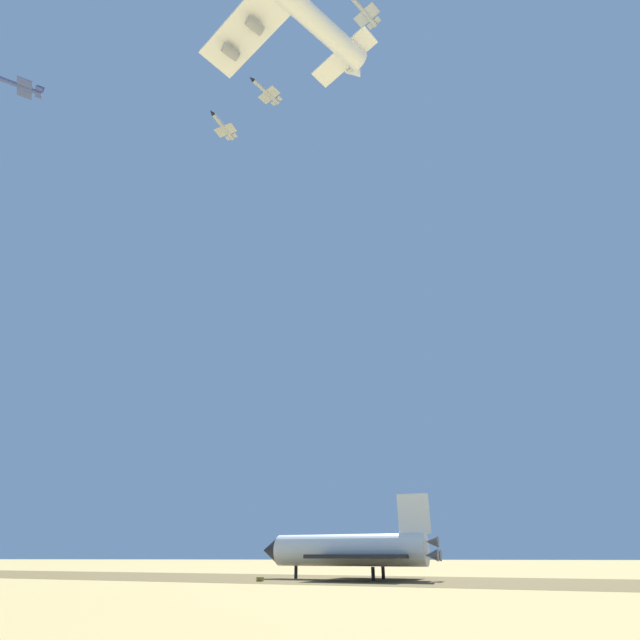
{
  "coord_description": "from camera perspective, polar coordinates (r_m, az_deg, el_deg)",
  "views": [
    {
      "loc": [
        -15.35,
        110.99,
        4.26
      ],
      "look_at": [
        2.3,
        12.02,
        53.39
      ],
      "focal_mm": 27.17,
      "sensor_mm": 36.0,
      "label": 1
    }
  ],
  "objects": [
    {
      "name": "ground_plane",
      "position": [
        112.12,
        2.54,
        -28.2
      ],
      "size": [
        1200.0,
        1200.0,
        0.0
      ],
      "primitive_type": "plane",
      "color": "tan"
    },
    {
      "name": "runway_strip",
      "position": [
        110.79,
        3.54,
        -28.2
      ],
      "size": [
        439.42,
        135.49,
        0.02
      ],
      "primitive_type": "cube",
      "rotation": [
        0.0,
        0.0,
        -0.21
      ],
      "color": "brown",
      "rests_on": "ground"
    },
    {
      "name": "space_shuttle",
      "position": [
        110.89,
        3.16,
        -25.45
      ],
      "size": [
        38.71,
        27.25,
        15.8
      ],
      "rotation": [
        0.0,
        0.0,
        -0.21
      ],
      "color": "white",
      "rests_on": "ground"
    },
    {
      "name": "chase_jet_lead",
      "position": [
        201.49,
        -31.91,
        22.38
      ],
      "size": [
        13.56,
        12.0,
        4.0
      ],
      "rotation": [
        0.0,
        0.0,
        0.69
      ],
      "color": "#38478C"
    },
    {
      "name": "chase_jet_left_wing",
      "position": [
        204.14,
        -6.37,
        25.15
      ],
      "size": [
        10.4,
        14.49,
        4.0
      ],
      "rotation": [
        0.0,
        0.0,
        1.03
      ],
      "color": "#999EA3"
    },
    {
      "name": "chase_jet_trailing",
      "position": [
        203.41,
        -11.34,
        21.42
      ],
      "size": [
        8.84,
        15.31,
        4.0
      ],
      "rotation": [
        0.0,
        0.0,
        1.32
      ],
      "color": "#999EA3"
    },
    {
      "name": "chase_jet_high_escort",
      "position": [
        190.73,
        5.16,
        32.48
      ],
      "size": [
        10.89,
        14.25,
        4.0
      ],
      "rotation": [
        0.0,
        0.0,
        0.99
      ],
      "color": "#999EA3"
    },
    {
      "name": "ground_crew_near_nose",
      "position": [
        124.24,
        7.44,
        -27.39
      ],
      "size": [
        0.39,
        0.6,
        1.73
      ],
      "rotation": [
        0.0,
        0.0,
        0.44
      ],
      "color": "orange",
      "rests_on": "ground"
    },
    {
      "name": "ground_support_crate",
      "position": [
        103.04,
        -7.06,
        -28.04
      ],
      "size": [
        1.19,
        0.94,
        0.75
      ],
      "primitive_type": "cube",
      "rotation": [
        0.0,
        0.0,
        3.12
      ],
      "color": "olive",
      "rests_on": "ground"
    }
  ]
}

